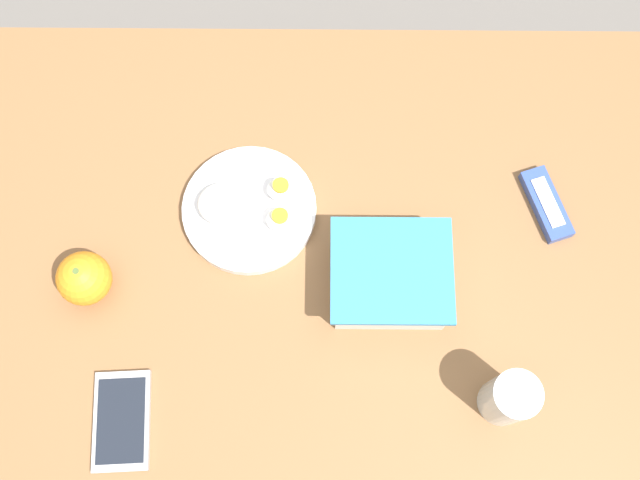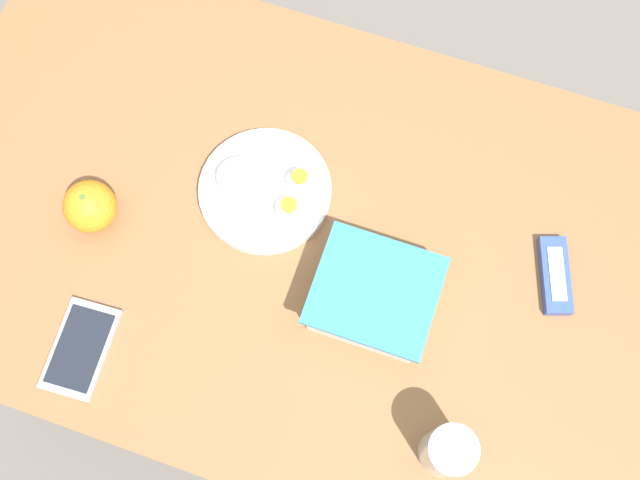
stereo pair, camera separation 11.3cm
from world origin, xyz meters
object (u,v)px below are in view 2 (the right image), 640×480
Objects in this scene: cell_phone at (81,349)px; food_container at (374,297)px; orange_fruit at (90,206)px; candy_bar at (555,275)px; drinking_glass at (447,451)px; rice_plate at (264,189)px.

food_container is at bearing -151.70° from cell_phone.
cell_phone is at bearing 107.84° from orange_fruit.
drinking_glass reaches higher than candy_bar.
rice_plate is 1.65× the size of candy_bar.
candy_bar is at bearing -153.02° from food_container.
orange_fruit is at bearing -72.16° from cell_phone.
drinking_glass is (0.09, 0.30, 0.04)m from candy_bar.
rice_plate reaches higher than candy_bar.
rice_plate is at bearing -28.12° from food_container.
orange_fruit is at bearing -15.62° from drinking_glass.
drinking_glass is at bearing 73.40° from candy_bar.
orange_fruit is at bearing 0.83° from food_container.
drinking_glass is (-0.55, -0.03, 0.05)m from cell_phone.
rice_plate reaches higher than cell_phone.
drinking_glass is (-0.16, 0.18, 0.02)m from food_container.
orange_fruit is 0.39× the size of rice_plate.
food_container is 0.84× the size of rice_plate.
orange_fruit reaches higher than rice_plate.
drinking_glass is at bearing 132.02° from food_container.
rice_plate is at bearing -152.61° from orange_fruit.
candy_bar is 0.72m from cell_phone.
rice_plate is 0.37m from cell_phone.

